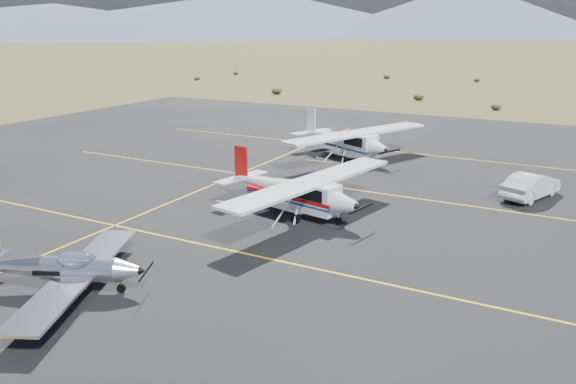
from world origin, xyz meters
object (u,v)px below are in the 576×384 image
Objects in this scene: aircraft_cessna at (293,188)px; sedan at (531,186)px; aircraft_plain at (345,139)px; aircraft_low_wing at (61,269)px.

aircraft_cessna is 13.35m from sedan.
aircraft_low_wing is at bearing -67.72° from aircraft_plain.
aircraft_plain is at bearing 63.90° from aircraft_low_wing.
aircraft_plain reaches higher than sedan.
aircraft_cessna is 2.77× the size of sedan.
aircraft_low_wing is 0.70× the size of aircraft_plain.
aircraft_low_wing is at bearing 76.34° from sedan.
aircraft_plain is at bearing 112.62° from aircraft_cessna.
aircraft_plain is 13.54m from sedan.
aircraft_plain reaches higher than aircraft_low_wing.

